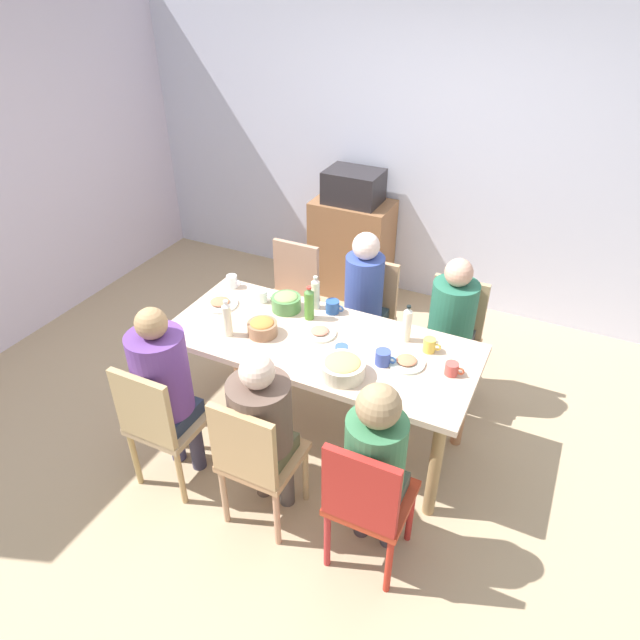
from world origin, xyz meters
name	(u,v)px	position (x,y,z in m)	size (l,w,h in m)	color
ground_plane	(320,432)	(0.00, 0.00, 0.00)	(6.58, 6.58, 0.00)	tan
wall_back	(431,156)	(0.00, 2.15, 1.30)	(5.73, 0.12, 2.60)	silver
dining_table	(320,352)	(0.00, 0.00, 0.68)	(1.92, 0.82, 0.77)	#CCAE96
chair_0	(367,500)	(0.64, -0.79, 0.51)	(0.40, 0.40, 0.90)	#B3351D
person_0	(375,460)	(0.64, -0.70, 0.71)	(0.30, 0.30, 1.17)	#47393D
chair_1	(291,294)	(-0.64, 0.79, 0.51)	(0.40, 0.40, 0.90)	tan
chair_2	(367,313)	(0.00, 0.79, 0.51)	(0.40, 0.40, 0.90)	tan
person_2	(363,297)	(0.00, 0.70, 0.70)	(0.30, 0.30, 1.19)	#323C44
chair_3	(255,457)	(0.00, -0.79, 0.51)	(0.40, 0.40, 0.90)	tan
person_3	(262,422)	(0.00, -0.70, 0.69)	(0.34, 0.34, 1.13)	brown
chair_4	(160,421)	(-0.64, -0.79, 0.51)	(0.40, 0.40, 0.90)	tan
person_4	(164,382)	(-0.64, -0.70, 0.73)	(0.32, 0.32, 1.22)	#353455
chair_5	(452,335)	(0.64, 0.79, 0.51)	(0.40, 0.40, 0.90)	tan
person_5	(451,320)	(0.64, 0.70, 0.68)	(0.31, 0.31, 1.14)	#443A48
plate_0	(320,332)	(-0.03, 0.06, 0.78)	(0.21, 0.21, 0.04)	white
plate_1	(406,362)	(0.55, 0.01, 0.78)	(0.22, 0.22, 0.04)	silver
plate_2	(220,303)	(-0.78, 0.08, 0.78)	(0.24, 0.24, 0.04)	white
bowl_0	(262,327)	(-0.35, -0.10, 0.82)	(0.19, 0.19, 0.10)	#976C4D
bowl_1	(342,367)	(0.26, -0.25, 0.82)	(0.26, 0.26, 0.11)	beige
bowl_2	(286,302)	(-0.36, 0.22, 0.83)	(0.19, 0.19, 0.12)	#4C8246
cup_0	(452,369)	(0.81, 0.03, 0.81)	(0.11, 0.08, 0.07)	#CA4B44
cup_1	(430,345)	(0.63, 0.19, 0.81)	(0.11, 0.07, 0.09)	#E8C64B
cup_2	(342,352)	(0.19, -0.10, 0.81)	(0.11, 0.08, 0.08)	#3959A8
cup_3	(383,358)	(0.43, -0.05, 0.81)	(0.13, 0.09, 0.09)	#3C50A7
cup_4	(333,307)	(-0.07, 0.33, 0.81)	(0.13, 0.09, 0.09)	#295096
cup_5	(262,296)	(-0.55, 0.24, 0.81)	(0.11, 0.08, 0.08)	white
cup_6	(232,281)	(-0.84, 0.32, 0.82)	(0.11, 0.07, 0.09)	white
bottle_0	(315,293)	(-0.19, 0.33, 0.88)	(0.06, 0.06, 0.23)	#E8E9C4
bottle_1	(309,304)	(-0.17, 0.19, 0.88)	(0.06, 0.06, 0.23)	#4C8630
bottle_2	(227,319)	(-0.54, -0.19, 0.89)	(0.06, 0.06, 0.25)	#EEE7C7
bottle_3	(407,324)	(0.47, 0.23, 0.89)	(0.05, 0.05, 0.25)	#EEE6CF
side_cabinet	(352,248)	(-0.57, 1.85, 0.45)	(0.70, 0.44, 0.90)	#91603D
microwave	(354,186)	(-0.57, 1.85, 1.04)	(0.48, 0.36, 0.28)	#272326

